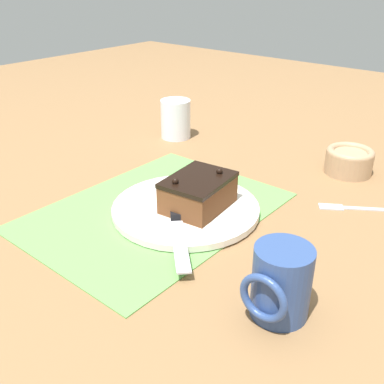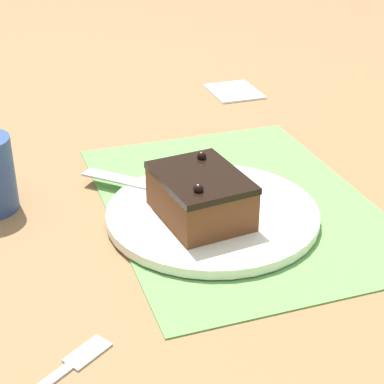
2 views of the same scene
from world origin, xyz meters
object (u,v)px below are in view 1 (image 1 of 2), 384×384
chocolate_cake (198,192)px  dessert_fork (352,208)px  serving_knife (176,220)px  coffee_mug (280,283)px  small_bowl (349,160)px  cake_plate (186,208)px  drinking_glass (176,119)px

chocolate_cake → dessert_fork: chocolate_cake is taller
serving_knife → coffee_mug: (0.07, 0.24, 0.03)m
coffee_mug → dessert_fork: bearing=-173.7°
small_bowl → coffee_mug: coffee_mug is taller
serving_knife → coffee_mug: 0.25m
small_bowl → coffee_mug: size_ratio=1.01×
cake_plate → serving_knife: size_ratio=1.59×
serving_knife → drinking_glass: size_ratio=1.69×
drinking_glass → small_bowl: (-0.07, 0.44, -0.02)m
small_bowl → coffee_mug: bearing=12.7°
drinking_glass → coffee_mug: size_ratio=1.00×
chocolate_cake → dessert_fork: bearing=134.2°
chocolate_cake → serving_knife: (0.07, 0.01, -0.02)m
small_bowl → coffee_mug: (0.49, 0.11, 0.02)m
serving_knife → small_bowl: bearing=-153.0°
drinking_glass → cake_plate: bearing=44.3°
cake_plate → dessert_fork: bearing=133.0°
coffee_mug → drinking_glass: bearing=-127.2°
small_bowl → cake_plate: bearing=-22.9°
cake_plate → drinking_glass: (-0.30, -0.29, 0.04)m
serving_knife → dessert_fork: (-0.27, 0.20, -0.02)m
chocolate_cake → coffee_mug: bearing=60.8°
serving_knife → drinking_glass: (-0.35, -0.32, 0.03)m
cake_plate → serving_knife: serving_knife is taller
chocolate_cake → coffee_mug: coffee_mug is taller
cake_plate → dessert_fork: 0.31m
drinking_glass → serving_knife: bearing=41.9°
small_bowl → dessert_fork: small_bowl is taller
cake_plate → small_bowl: (-0.37, 0.16, 0.02)m
serving_knife → small_bowl: (-0.42, 0.13, 0.01)m
cake_plate → drinking_glass: drinking_glass is taller
drinking_glass → coffee_mug: 0.70m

